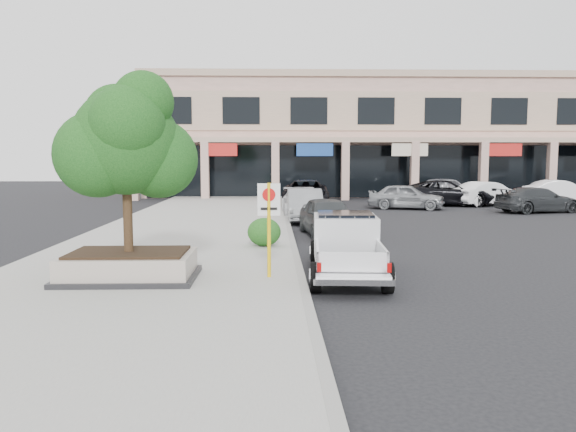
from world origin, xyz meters
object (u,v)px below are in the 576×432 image
object	(u,v)px
planter_tree	(133,143)
pickup_truck	(347,247)
curb_car_d	(306,193)
lot_car_f	(560,191)
curb_car_b	(305,205)
planter	(129,266)
lot_car_b	(488,194)
lot_car_a	(406,196)
lot_car_d	(447,193)
curb_car_a	(328,217)
curb_car_c	(302,202)
lot_car_c	(538,200)
lot_car_e	(447,189)
no_parking_sign	(269,217)

from	to	relation	value
planter_tree	pickup_truck	world-z (taller)	planter_tree
curb_car_d	lot_car_f	distance (m)	17.68
curb_car_b	planter_tree	bearing A→B (deg)	-110.22
planter	curb_car_d	world-z (taller)	curb_car_d
curb_car_d	lot_car_b	distance (m)	11.54
lot_car_f	curb_car_d	bearing A→B (deg)	96.68
lot_car_a	lot_car_d	size ratio (longest dim) A/B	0.77
lot_car_a	pickup_truck	bearing A→B (deg)	-179.59
curb_car_a	curb_car_b	distance (m)	5.22
curb_car_b	lot_car_b	size ratio (longest dim) A/B	1.01
curb_car_c	planter_tree	bearing A→B (deg)	-108.42
curb_car_d	lot_car_c	world-z (taller)	curb_car_d
planter	curb_car_a	bearing A→B (deg)	55.99
lot_car_b	lot_car_e	distance (m)	4.55
curb_car_c	lot_car_e	xyz separation A→B (m)	(10.89, 9.95, 0.12)
planter	no_parking_sign	size ratio (longest dim) A/B	1.39
curb_car_b	lot_car_d	distance (m)	12.67
lot_car_e	planter	bearing A→B (deg)	137.76
planter_tree	pickup_truck	xyz separation A→B (m)	(5.22, 0.59, -2.62)
planter_tree	lot_car_c	distance (m)	25.09
lot_car_a	lot_car_b	world-z (taller)	lot_car_b
lot_car_f	lot_car_b	bearing A→B (deg)	110.77
no_parking_sign	curb_car_c	bearing A→B (deg)	84.09
planter_tree	curb_car_c	size ratio (longest dim) A/B	0.81
curb_car_a	lot_car_a	xyz separation A→B (m)	(5.79, 11.23, -0.00)
planter_tree	lot_car_d	bearing A→B (deg)	56.42
curb_car_c	curb_car_d	world-z (taller)	curb_car_d
planter_tree	lot_car_d	size ratio (longest dim) A/B	0.69
curb_car_a	curb_car_b	xyz separation A→B (m)	(-0.59, 5.19, 0.01)
curb_car_c	lot_car_f	distance (m)	19.74
curb_car_d	lot_car_e	size ratio (longest dim) A/B	1.23
lot_car_b	lot_car_f	bearing A→B (deg)	-89.49
no_parking_sign	curb_car_b	bearing A→B (deg)	82.89
planter_tree	curb_car_c	xyz separation A→B (m)	(4.88, 15.92, -2.70)
lot_car_a	curb_car_c	bearing A→B (deg)	136.82
lot_car_f	lot_car_a	bearing A→B (deg)	109.39
no_parking_sign	curb_car_b	world-z (taller)	no_parking_sign
lot_car_a	lot_car_d	bearing A→B (deg)	-35.41
curb_car_d	curb_car_b	bearing A→B (deg)	-89.91
pickup_truck	lot_car_d	world-z (taller)	lot_car_d
lot_car_b	lot_car_c	size ratio (longest dim) A/B	0.96
curb_car_a	lot_car_e	distance (m)	20.47
no_parking_sign	curb_car_c	size ratio (longest dim) A/B	0.47
curb_car_c	lot_car_c	bearing A→B (deg)	3.90
planter_tree	lot_car_b	world-z (taller)	planter_tree
curb_car_c	pickup_truck	bearing A→B (deg)	-90.11
lot_car_a	lot_car_d	xyz separation A→B (m)	(3.15, 2.32, 0.05)
lot_car_f	curb_car_c	bearing A→B (deg)	111.97
no_parking_sign	curb_car_b	distance (m)	13.51
curb_car_c	lot_car_e	distance (m)	14.75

